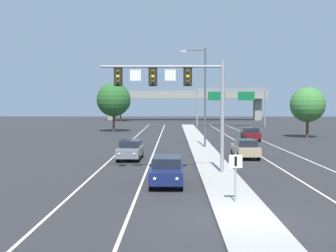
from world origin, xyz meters
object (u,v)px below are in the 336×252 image
at_px(car_oncoming_grey, 130,150).
at_px(car_receding_tan, 245,148).
at_px(median_sign_post, 236,170).
at_px(overhead_signal_mast, 179,89).
at_px(car_receding_darkred, 251,134).
at_px(car_oncoming_navy, 167,170).
at_px(highway_sign_gantry, 231,95).
at_px(tree_far_left_b, 120,102).
at_px(tree_far_left_a, 114,100).
at_px(tree_far_right_a, 308,105).
at_px(street_lamp_median, 203,91).

distance_m(car_oncoming_grey, car_receding_tan, 9.60).
bearing_deg(car_oncoming_grey, median_sign_post, -68.28).
distance_m(overhead_signal_mast, car_receding_darkred, 27.62).
distance_m(car_oncoming_navy, car_oncoming_grey, 11.40).
bearing_deg(car_receding_tan, car_oncoming_grey, -173.16).
bearing_deg(highway_sign_gantry, overhead_signal_mast, -100.73).
height_order(car_oncoming_navy, car_oncoming_grey, same).
distance_m(overhead_signal_mast, tree_far_left_b, 82.96).
bearing_deg(car_oncoming_grey, car_oncoming_navy, -73.99).
distance_m(median_sign_post, car_oncoming_grey, 17.11).
bearing_deg(car_receding_tan, overhead_signal_mast, -123.64).
height_order(median_sign_post, car_receding_darkred, median_sign_post).
bearing_deg(car_oncoming_navy, car_receding_darkred, 71.40).
bearing_deg(tree_far_left_a, highway_sign_gantry, 35.15).
xyz_separation_m(car_oncoming_grey, tree_far_left_a, (-6.05, 34.65, 4.30)).
bearing_deg(overhead_signal_mast, car_oncoming_grey, 117.58).
height_order(overhead_signal_mast, car_oncoming_navy, overhead_signal_mast).
distance_m(overhead_signal_mast, highway_sign_gantry, 57.57).
bearing_deg(car_receding_tan, tree_far_right_a, 61.66).
height_order(overhead_signal_mast, street_lamp_median, street_lamp_median).
bearing_deg(overhead_signal_mast, median_sign_post, -73.80).
bearing_deg(tree_far_left_a, car_oncoming_grey, -80.09).
height_order(overhead_signal_mast, car_receding_darkred, overhead_signal_mast).
height_order(car_receding_darkred, tree_far_left_a, tree_far_left_a).
relative_size(median_sign_post, car_oncoming_navy, 0.49).
height_order(overhead_signal_mast, car_oncoming_grey, overhead_signal_mast).
height_order(car_oncoming_navy, tree_far_right_a, tree_far_right_a).
relative_size(tree_far_left_b, tree_far_left_a, 0.93).
bearing_deg(tree_far_left_b, car_receding_tan, -75.26).
bearing_deg(highway_sign_gantry, car_oncoming_grey, -106.51).
distance_m(car_receding_darkred, highway_sign_gantry, 31.42).
relative_size(car_receding_darkred, tree_far_right_a, 0.67).
relative_size(car_oncoming_navy, tree_far_left_b, 0.62).
bearing_deg(highway_sign_gantry, car_receding_tan, -95.99).
relative_size(car_receding_tan, tree_far_right_a, 0.67).
relative_size(overhead_signal_mast, tree_far_left_a, 1.01).
bearing_deg(street_lamp_median, car_receding_tan, -68.78).
height_order(car_oncoming_grey, tree_far_left_b, tree_far_left_b).
bearing_deg(car_oncoming_grey, tree_far_left_b, 97.46).
xyz_separation_m(overhead_signal_mast, highway_sign_gantry, (10.72, 56.56, 0.65)).
distance_m(car_oncoming_navy, tree_far_left_a, 46.73).
height_order(tree_far_right_a, tree_far_left_a, tree_far_left_a).
relative_size(tree_far_left_b, tree_far_right_a, 1.09).
bearing_deg(tree_far_right_a, median_sign_post, -111.08).
bearing_deg(car_oncoming_navy, tree_far_left_b, 98.59).
relative_size(car_receding_tan, tree_far_left_a, 0.57).
xyz_separation_m(tree_far_left_b, tree_far_right_a, (31.03, -51.53, -0.40)).
relative_size(median_sign_post, car_oncoming_grey, 0.49).
xyz_separation_m(median_sign_post, tree_far_left_b, (-16.07, 90.32, 3.18)).
bearing_deg(car_receding_darkred, street_lamp_median, -125.01).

